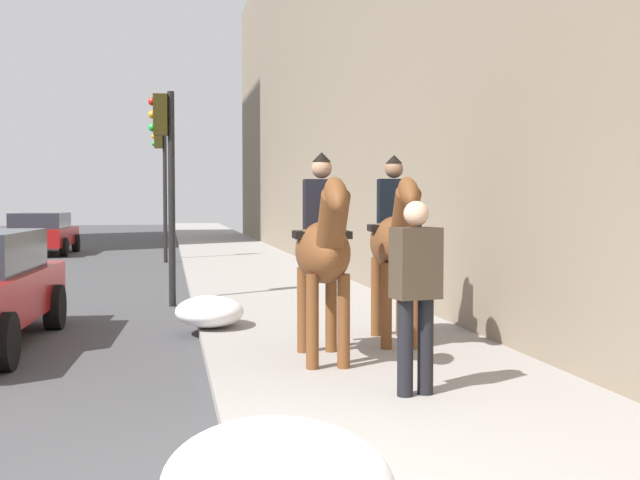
# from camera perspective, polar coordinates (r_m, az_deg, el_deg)

# --- Properties ---
(mounted_horse_near) EXTENTS (2.15, 0.65, 2.22)m
(mounted_horse_near) POSITION_cam_1_polar(r_m,az_deg,el_deg) (8.39, 0.23, -0.55)
(mounted_horse_near) COLOR brown
(mounted_horse_near) RESTS_ON sidewalk_slab
(mounted_horse_far) EXTENTS (2.15, 0.75, 2.26)m
(mounted_horse_far) POSITION_cam_1_polar(r_m,az_deg,el_deg) (9.53, 5.41, 0.02)
(mounted_horse_far) COLOR brown
(mounted_horse_far) RESTS_ON sidewalk_slab
(pedestrian_greeting) EXTENTS (0.33, 0.44, 1.70)m
(pedestrian_greeting) POSITION_cam_1_polar(r_m,az_deg,el_deg) (6.98, 6.87, -3.15)
(pedestrian_greeting) COLOR black
(pedestrian_greeting) RESTS_ON sidewalk_slab
(car_near_lane) EXTENTS (4.46, 2.19, 1.44)m
(car_near_lane) POSITION_cam_1_polar(r_m,az_deg,el_deg) (28.94, -19.29, 0.52)
(car_near_lane) COLOR maroon
(car_near_lane) RESTS_ON ground
(traffic_light_near_curb) EXTENTS (0.20, 0.44, 3.70)m
(traffic_light_near_curb) POSITION_cam_1_polar(r_m,az_deg,el_deg) (13.98, -10.96, 5.47)
(traffic_light_near_curb) COLOR black
(traffic_light_near_curb) RESTS_ON ground
(traffic_light_far_curb) EXTENTS (0.20, 0.44, 4.15)m
(traffic_light_far_curb) POSITION_cam_1_polar(r_m,az_deg,el_deg) (24.18, -11.24, 4.95)
(traffic_light_far_curb) COLOR black
(traffic_light_far_curb) RESTS_ON ground
(snow_pile_far) EXTENTS (1.20, 0.92, 0.42)m
(snow_pile_far) POSITION_cam_1_polar(r_m,az_deg,el_deg) (10.94, -7.91, -5.08)
(snow_pile_far) COLOR white
(snow_pile_far) RESTS_ON sidewalk_slab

